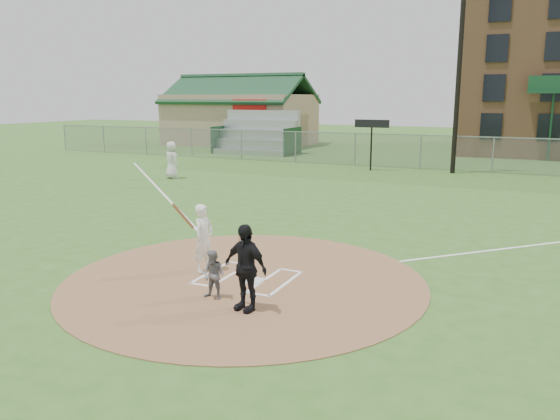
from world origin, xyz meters
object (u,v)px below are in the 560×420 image
at_px(home_plate, 253,281).
at_px(ondeck_player, 172,160).
at_px(catcher, 214,275).
at_px(umpire, 245,267).
at_px(batter_at_plate, 204,238).

height_order(home_plate, ondeck_player, ondeck_player).
distance_m(catcher, ondeck_player, 17.99).
height_order(umpire, ondeck_player, ondeck_player).
bearing_deg(catcher, home_plate, 79.66).
height_order(home_plate, umpire, umpire).
bearing_deg(ondeck_player, catcher, 153.50).
bearing_deg(home_plate, batter_at_plate, 172.78).
bearing_deg(ondeck_player, umpire, 155.14).
bearing_deg(home_plate, ondeck_player, 131.60).
distance_m(umpire, ondeck_player, 18.75).
relative_size(home_plate, ondeck_player, 0.25).
bearing_deg(catcher, umpire, -16.45).
relative_size(home_plate, umpire, 0.27).
bearing_deg(catcher, batter_at_plate, 128.63).
xyz_separation_m(home_plate, umpire, (0.65, -1.58, 0.86)).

